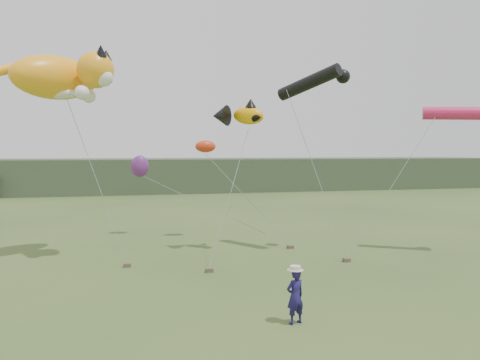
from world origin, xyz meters
name	(u,v)px	position (x,y,z in m)	size (l,w,h in m)	color
ground	(257,302)	(0.00, 0.00, 0.00)	(120.00, 120.00, 0.00)	#385123
headland	(138,176)	(-3.11, 44.69, 1.92)	(90.00, 13.00, 4.00)	#2D3D28
festival_attendant	(295,296)	(0.57, -2.14, 0.81)	(0.59, 0.39, 1.61)	#1C154F
sandbag_anchors	(202,265)	(-1.06, 5.06, 0.08)	(15.34, 5.03, 0.16)	brown
cat_kite	(64,77)	(-6.91, 8.09, 8.40)	(5.85, 4.46, 2.49)	#FFA118
fish_kite	(238,115)	(1.16, 7.77, 6.77)	(2.85, 1.87, 1.36)	#EDA205
tube_kites	(386,96)	(8.18, 6.05, 7.70)	(10.01, 4.97, 2.69)	black
misc_kites	(164,159)	(-2.10, 12.89, 4.55)	(4.77, 2.47, 2.15)	red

